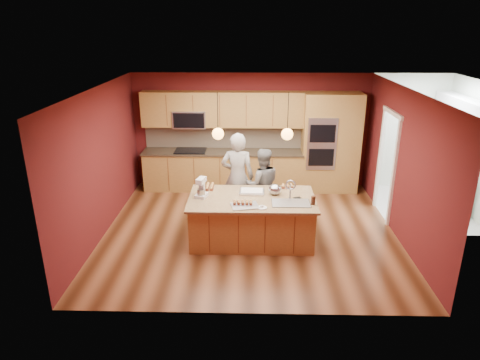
{
  "coord_description": "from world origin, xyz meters",
  "views": [
    {
      "loc": [
        -0.0,
        -7.39,
        3.78
      ],
      "look_at": [
        -0.18,
        -0.1,
        1.07
      ],
      "focal_mm": 32.0,
      "sensor_mm": 36.0,
      "label": 1
    }
  ],
  "objects_px": {
    "person_right": "(262,185)",
    "stand_mixer": "(201,189)",
    "island": "(253,218)",
    "person_left": "(238,177)",
    "mixing_bowl": "(275,189)"
  },
  "relations": [
    {
      "from": "island",
      "to": "person_left",
      "type": "relative_size",
      "value": 1.26
    },
    {
      "from": "person_left",
      "to": "mixing_bowl",
      "type": "bearing_deg",
      "value": 140.47
    },
    {
      "from": "island",
      "to": "mixing_bowl",
      "type": "distance_m",
      "value": 0.67
    },
    {
      "from": "island",
      "to": "person_left",
      "type": "height_order",
      "value": "person_left"
    },
    {
      "from": "island",
      "to": "person_right",
      "type": "xyz_separation_m",
      "value": [
        0.19,
        0.89,
        0.32
      ]
    },
    {
      "from": "person_right",
      "to": "stand_mixer",
      "type": "relative_size",
      "value": 4.24
    },
    {
      "from": "person_right",
      "to": "mixing_bowl",
      "type": "xyz_separation_m",
      "value": [
        0.21,
        -0.7,
        0.18
      ]
    },
    {
      "from": "person_right",
      "to": "mixing_bowl",
      "type": "bearing_deg",
      "value": 99.57
    },
    {
      "from": "person_left",
      "to": "island",
      "type": "bearing_deg",
      "value": 114.24
    },
    {
      "from": "person_right",
      "to": "mixing_bowl",
      "type": "height_order",
      "value": "person_right"
    },
    {
      "from": "person_left",
      "to": "person_right",
      "type": "xyz_separation_m",
      "value": [
        0.49,
        0.0,
        -0.16
      ]
    },
    {
      "from": "person_left",
      "to": "mixing_bowl",
      "type": "height_order",
      "value": "person_left"
    },
    {
      "from": "island",
      "to": "person_right",
      "type": "distance_m",
      "value": 0.96
    },
    {
      "from": "stand_mixer",
      "to": "mixing_bowl",
      "type": "distance_m",
      "value": 1.33
    },
    {
      "from": "island",
      "to": "stand_mixer",
      "type": "distance_m",
      "value": 1.08
    }
  ]
}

